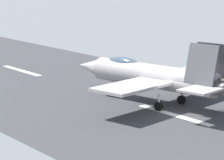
# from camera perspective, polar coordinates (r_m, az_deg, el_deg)

# --- Properties ---
(ground_plane) EXTENTS (400.00, 400.00, 0.00)m
(ground_plane) POSITION_cam_1_polar(r_m,az_deg,el_deg) (44.93, 6.07, -3.48)
(ground_plane) COLOR slate
(runway_strip) EXTENTS (240.00, 26.00, 0.02)m
(runway_strip) POSITION_cam_1_polar(r_m,az_deg,el_deg) (44.91, 6.09, -3.48)
(runway_strip) COLOR #38383B
(runway_strip) RESTS_ON ground
(fighter_jet) EXTENTS (16.84, 14.81, 5.68)m
(fighter_jet) POSITION_cam_1_polar(r_m,az_deg,el_deg) (47.74, 4.16, 0.46)
(fighter_jet) COLOR #A6A0A0
(fighter_jet) RESTS_ON ground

